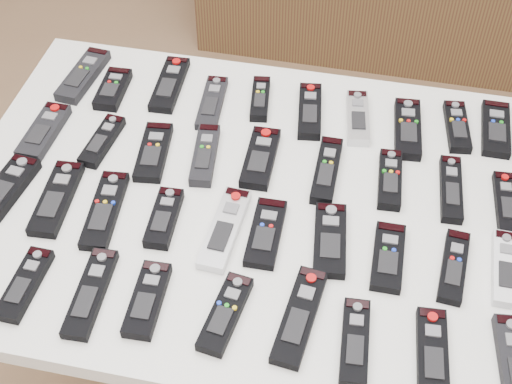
% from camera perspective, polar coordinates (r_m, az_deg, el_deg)
% --- Properties ---
extents(table, '(1.25, 0.88, 0.78)m').
position_cam_1_polar(table, '(1.52, -0.00, -1.98)').
color(table, white).
rests_on(table, ground).
extents(remote_0, '(0.07, 0.20, 0.02)m').
position_cam_1_polar(remote_0, '(1.80, -13.65, 9.06)').
color(remote_0, black).
rests_on(remote_0, table).
extents(remote_1, '(0.06, 0.14, 0.02)m').
position_cam_1_polar(remote_1, '(1.74, -11.38, 8.07)').
color(remote_1, black).
rests_on(remote_1, table).
extents(remote_2, '(0.07, 0.19, 0.02)m').
position_cam_1_polar(remote_2, '(1.74, -6.92, 8.55)').
color(remote_2, black).
rests_on(remote_2, table).
extents(remote_3, '(0.06, 0.18, 0.02)m').
position_cam_1_polar(remote_3, '(1.68, -3.55, 7.14)').
color(remote_3, black).
rests_on(remote_3, table).
extents(remote_4, '(0.06, 0.15, 0.02)m').
position_cam_1_polar(remote_4, '(1.68, 0.34, 7.47)').
color(remote_4, black).
rests_on(remote_4, table).
extents(remote_5, '(0.07, 0.18, 0.02)m').
position_cam_1_polar(remote_5, '(1.65, 4.32, 6.48)').
color(remote_5, black).
rests_on(remote_5, table).
extents(remote_6, '(0.07, 0.17, 0.02)m').
position_cam_1_polar(remote_6, '(1.65, 8.14, 5.89)').
color(remote_6, '#B7B7BC').
rests_on(remote_6, table).
extents(remote_7, '(0.07, 0.19, 0.02)m').
position_cam_1_polar(remote_7, '(1.64, 12.04, 4.96)').
color(remote_7, black).
rests_on(remote_7, table).
extents(remote_8, '(0.07, 0.16, 0.02)m').
position_cam_1_polar(remote_8, '(1.68, 15.79, 5.05)').
color(remote_8, black).
rests_on(remote_8, table).
extents(remote_9, '(0.06, 0.17, 0.02)m').
position_cam_1_polar(remote_9, '(1.70, 18.63, 4.81)').
color(remote_9, black).
rests_on(remote_9, table).
extents(remote_10, '(0.06, 0.17, 0.02)m').
position_cam_1_polar(remote_10, '(1.67, -16.61, 4.66)').
color(remote_10, black).
rests_on(remote_10, table).
extents(remote_11, '(0.06, 0.16, 0.02)m').
position_cam_1_polar(remote_11, '(1.61, -12.20, 4.01)').
color(remote_11, black).
rests_on(remote_11, table).
extents(remote_12, '(0.08, 0.18, 0.02)m').
position_cam_1_polar(remote_12, '(1.57, -8.20, 3.19)').
color(remote_12, black).
rests_on(remote_12, table).
extents(remote_13, '(0.07, 0.18, 0.02)m').
position_cam_1_polar(remote_13, '(1.55, -4.11, 2.97)').
color(remote_13, black).
rests_on(remote_13, table).
extents(remote_14, '(0.06, 0.17, 0.02)m').
position_cam_1_polar(remote_14, '(1.54, 0.36, 2.75)').
color(remote_14, black).
rests_on(remote_14, table).
extents(remote_15, '(0.05, 0.18, 0.02)m').
position_cam_1_polar(remote_15, '(1.52, 5.67, 1.73)').
color(remote_15, black).
rests_on(remote_15, table).
extents(remote_16, '(0.06, 0.16, 0.02)m').
position_cam_1_polar(remote_16, '(1.52, 10.66, 0.99)').
color(remote_16, black).
rests_on(remote_16, table).
extents(remote_17, '(0.05, 0.18, 0.02)m').
position_cam_1_polar(remote_17, '(1.53, 15.34, 0.23)').
color(remote_17, black).
rests_on(remote_17, table).
extents(remote_18, '(0.05, 0.16, 0.02)m').
position_cam_1_polar(remote_18, '(1.54, 19.38, -0.83)').
color(remote_18, black).
rests_on(remote_18, table).
extents(remote_19, '(0.08, 0.18, 0.02)m').
position_cam_1_polar(remote_19, '(1.56, -19.30, 0.30)').
color(remote_19, black).
rests_on(remote_19, table).
extents(remote_20, '(0.07, 0.20, 0.02)m').
position_cam_1_polar(remote_20, '(1.51, -15.67, -0.49)').
color(remote_20, black).
rests_on(remote_20, table).
extents(remote_21, '(0.07, 0.20, 0.02)m').
position_cam_1_polar(remote_21, '(1.47, -11.99, -1.42)').
color(remote_21, black).
rests_on(remote_21, table).
extents(remote_22, '(0.06, 0.15, 0.02)m').
position_cam_1_polar(remote_22, '(1.43, -7.37, -2.07)').
color(remote_22, black).
rests_on(remote_22, table).
extents(remote_23, '(0.07, 0.21, 0.02)m').
position_cam_1_polar(remote_23, '(1.41, -2.51, -2.95)').
color(remote_23, '#B7B7BC').
rests_on(remote_23, table).
extents(remote_24, '(0.06, 0.17, 0.02)m').
position_cam_1_polar(remote_24, '(1.40, 0.78, -3.29)').
color(remote_24, black).
rests_on(remote_24, table).
extents(remote_25, '(0.08, 0.18, 0.02)m').
position_cam_1_polar(remote_25, '(1.40, 5.94, -3.83)').
color(remote_25, black).
rests_on(remote_25, table).
extents(remote_26, '(0.06, 0.16, 0.02)m').
position_cam_1_polar(remote_26, '(1.39, 10.52, -5.13)').
color(remote_26, black).
rests_on(remote_26, table).
extents(remote_27, '(0.06, 0.17, 0.02)m').
position_cam_1_polar(remote_27, '(1.40, 15.54, -5.77)').
color(remote_27, black).
rests_on(remote_27, table).
extents(remote_28, '(0.05, 0.17, 0.02)m').
position_cam_1_polar(remote_28, '(1.43, 19.31, -5.77)').
color(remote_28, silver).
rests_on(remote_28, table).
extents(remote_30, '(0.05, 0.16, 0.02)m').
position_cam_1_polar(remote_30, '(1.39, -18.00, -7.03)').
color(remote_30, black).
rests_on(remote_30, table).
extents(remote_31, '(0.06, 0.19, 0.02)m').
position_cam_1_polar(remote_31, '(1.35, -13.09, -7.87)').
color(remote_31, black).
rests_on(remote_31, table).
extents(remote_32, '(0.06, 0.16, 0.02)m').
position_cam_1_polar(remote_32, '(1.32, -8.69, -8.51)').
color(remote_32, black).
rests_on(remote_32, table).
extents(remote_33, '(0.07, 0.17, 0.02)m').
position_cam_1_polar(remote_33, '(1.29, -2.46, -9.70)').
color(remote_33, black).
rests_on(remote_33, table).
extents(remote_34, '(0.07, 0.21, 0.02)m').
position_cam_1_polar(remote_34, '(1.29, 3.50, -9.88)').
color(remote_34, black).
rests_on(remote_34, table).
extents(remote_35, '(0.06, 0.17, 0.02)m').
position_cam_1_polar(remote_35, '(1.27, 7.92, -11.78)').
color(remote_35, black).
rests_on(remote_35, table).
extents(remote_36, '(0.06, 0.18, 0.02)m').
position_cam_1_polar(remote_36, '(1.28, 13.93, -12.44)').
color(remote_36, black).
rests_on(remote_36, table).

